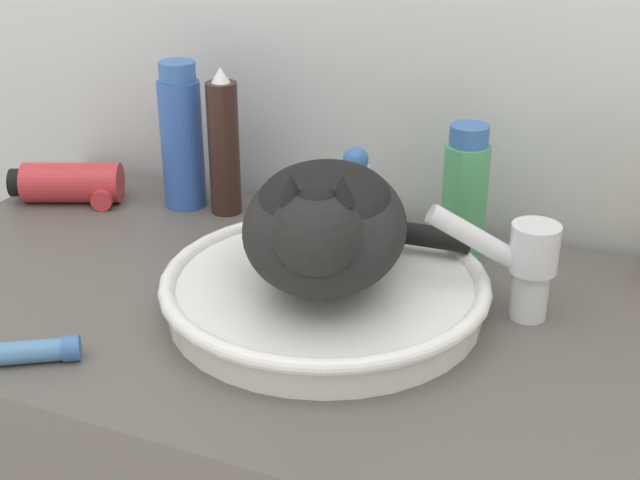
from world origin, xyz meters
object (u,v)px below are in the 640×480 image
(mouthwash_bottle, at_px, (465,193))
(faucet, at_px, (522,261))
(hair_dryer, at_px, (74,184))
(deodorant_stick, at_px, (355,192))
(cream_tube, at_px, (15,353))
(shampoo_bottle_tall, at_px, (182,138))
(cat, at_px, (326,220))
(hairspray_can_black, at_px, (224,146))

(mouthwash_bottle, bearing_deg, faucet, -53.43)
(hair_dryer, bearing_deg, deodorant_stick, 164.53)
(hair_dryer, bearing_deg, cream_tube, 96.73)
(shampoo_bottle_tall, height_order, cream_tube, shampoo_bottle_tall)
(deodorant_stick, relative_size, shampoo_bottle_tall, 0.59)
(mouthwash_bottle, distance_m, hair_dryer, 0.60)
(cat, bearing_deg, hair_dryer, -127.90)
(cat, bearing_deg, shampoo_bottle_tall, -143.48)
(faucet, bearing_deg, cream_tube, 13.46)
(hairspray_can_black, relative_size, cream_tube, 1.65)
(cat, height_order, faucet, cat)
(faucet, distance_m, shampoo_bottle_tall, 0.56)
(shampoo_bottle_tall, bearing_deg, hair_dryer, -160.76)
(deodorant_stick, bearing_deg, shampoo_bottle_tall, 180.00)
(faucet, height_order, mouthwash_bottle, mouthwash_bottle)
(cream_tube, bearing_deg, cat, 40.59)
(shampoo_bottle_tall, bearing_deg, mouthwash_bottle, 0.00)
(deodorant_stick, xyz_separation_m, cream_tube, (-0.21, -0.46, -0.05))
(faucet, bearing_deg, hairspray_can_black, -37.19)
(deodorant_stick, height_order, cream_tube, deodorant_stick)
(mouthwash_bottle, relative_size, shampoo_bottle_tall, 0.82)
(cat, height_order, cream_tube, cat)
(hairspray_can_black, height_order, deodorant_stick, hairspray_can_black)
(mouthwash_bottle, bearing_deg, shampoo_bottle_tall, 180.00)
(shampoo_bottle_tall, xyz_separation_m, hair_dryer, (-0.16, -0.06, -0.08))
(hairspray_can_black, bearing_deg, hair_dryer, -166.32)
(cat, relative_size, deodorant_stick, 2.45)
(cat, xyz_separation_m, hairspray_can_black, (-0.26, 0.23, -0.02))
(hairspray_can_black, height_order, shampoo_bottle_tall, shampoo_bottle_tall)
(hair_dryer, bearing_deg, faucet, 150.15)
(cat, relative_size, shampoo_bottle_tall, 1.44)
(cat, distance_m, cream_tube, 0.37)
(cat, distance_m, deodorant_stick, 0.24)
(cat, relative_size, cream_tube, 2.38)
(cream_tube, bearing_deg, hair_dryer, 119.58)
(faucet, distance_m, mouthwash_bottle, 0.18)
(faucet, relative_size, cream_tube, 1.13)
(cat, bearing_deg, hairspray_can_black, -150.21)
(mouthwash_bottle, relative_size, hair_dryer, 1.03)
(hairspray_can_black, height_order, cream_tube, hairspray_can_black)
(cat, bearing_deg, faucet, 94.29)
(cream_tube, xyz_separation_m, hair_dryer, (-0.23, 0.40, 0.02))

